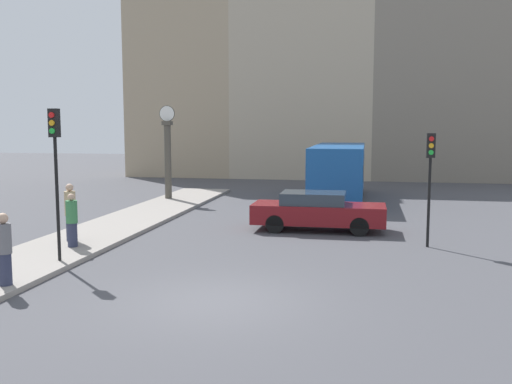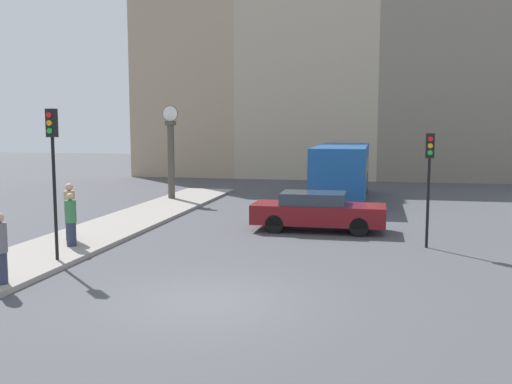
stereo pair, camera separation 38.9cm
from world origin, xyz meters
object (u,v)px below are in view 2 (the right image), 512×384
Objects in this scene: street_clock at (171,154)px; bus_distant at (342,169)px; traffic_light_far at (429,166)px; pedestrian_grey_jacket at (0,248)px; pedestrian_green_hoodie at (71,220)px; traffic_light_near at (53,153)px; pedestrian_tan_coat at (70,212)px; sedan_car at (317,211)px.

bus_distant is at bearing 13.55° from street_clock.
pedestrian_grey_jacket is (-10.09, -6.84, -1.58)m from traffic_light_far.
pedestrian_grey_jacket is (-6.78, -17.82, -0.61)m from bus_distant.
pedestrian_green_hoodie is at bearing 98.18° from pedestrian_grey_jacket.
traffic_light_near is 11.07m from traffic_light_far.
pedestrian_tan_coat reaches higher than pedestrian_grey_jacket.
pedestrian_grey_jacket is 4.21m from pedestrian_green_hoodie.
sedan_car is 2.92× the size of pedestrian_green_hoodie.
sedan_car is 8.87m from bus_distant.
pedestrian_grey_jacket reaches higher than sedan_car.
traffic_light_far is 2.19× the size of pedestrian_green_hoodie.
pedestrian_grey_jacket is (-6.44, -9.00, 0.26)m from sedan_car.
pedestrian_green_hoodie is (1.08, -11.61, -1.44)m from street_clock.
pedestrian_green_hoodie is (-7.04, -4.83, 0.22)m from sedan_car.
traffic_light_near is (-6.49, -6.55, 2.34)m from sedan_car.
street_clock reaches higher than pedestrian_green_hoodie.
pedestrian_grey_jacket is (0.05, -2.45, -2.08)m from traffic_light_near.
street_clock is 2.86× the size of pedestrian_green_hoodie.
bus_distant reaches higher than pedestrian_tan_coat.
traffic_light_far reaches higher than sedan_car.
traffic_light_near reaches higher than pedestrian_tan_coat.
sedan_car is at bearing 34.47° from pedestrian_green_hoodie.
sedan_car is at bearing 149.44° from traffic_light_far.
sedan_car is 1.16× the size of traffic_light_near.
traffic_light_near reaches higher than pedestrian_grey_jacket.
pedestrian_tan_coat is at bearing 102.36° from pedestrian_grey_jacket.
bus_distant is 5.62× the size of pedestrian_green_hoodie.
bus_distant is at bearing 106.81° from traffic_light_far.
pedestrian_green_hoodie is (-10.69, -2.67, -1.62)m from traffic_light_far.
sedan_car is at bearing 28.18° from pedestrian_tan_coat.
traffic_light_near is 2.78m from pedestrian_green_hoodie.
traffic_light_far is 2.12× the size of pedestrian_grey_jacket.
pedestrian_green_hoodie is at bearing -84.67° from street_clock.
traffic_light_far is at bearing 9.52° from pedestrian_tan_coat.
traffic_light_near is 2.44× the size of pedestrian_grey_jacket.
pedestrian_tan_coat is (-7.53, -4.03, 0.34)m from sedan_car.
traffic_light_far is 11.44m from pedestrian_tan_coat.
traffic_light_near is 2.24× the size of pedestrian_tan_coat.
pedestrian_grey_jacket is at bearing -125.57° from sedan_car.
traffic_light_far is (3.32, -10.97, 0.96)m from bus_distant.
sedan_car is 11.07m from pedestrian_grey_jacket.
traffic_light_near is (-6.83, -15.37, 1.47)m from bus_distant.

